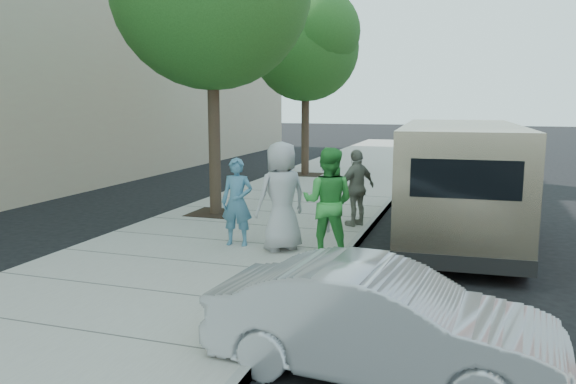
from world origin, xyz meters
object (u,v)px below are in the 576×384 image
object	(u,v)px
person_gray_shirt	(282,196)
person_officer	(237,202)
van	(458,180)
person_green_shirt	(328,202)
tree_far	(307,43)
person_striped_polo	(357,188)
sedan	(381,322)
parking_meter	(329,176)

from	to	relation	value
person_gray_shirt	person_officer	bearing A→B (deg)	-51.50
van	person_green_shirt	bearing A→B (deg)	-133.14
tree_far	person_striped_polo	bearing A→B (deg)	-66.30
person_striped_polo	tree_far	bearing A→B (deg)	-122.25
sedan	van	bearing A→B (deg)	-0.50
sedan	person_green_shirt	size ratio (longest dim) A/B	1.89
parking_meter	sedan	world-z (taller)	parking_meter
sedan	person_striped_polo	distance (m)	6.55
van	person_gray_shirt	bearing A→B (deg)	-144.72
person_gray_shirt	person_striped_polo	bearing A→B (deg)	-157.31
person_green_shirt	tree_far	bearing A→B (deg)	-71.89
tree_far	sedan	distance (m)	15.68
van	parking_meter	bearing A→B (deg)	-166.27
van	person_officer	world-z (taller)	van
sedan	parking_meter	bearing A→B (deg)	24.11
van	person_green_shirt	world-z (taller)	van
parking_meter	sedan	size ratio (longest dim) A/B	0.45
sedan	person_gray_shirt	size ratio (longest dim) A/B	1.82
person_officer	person_green_shirt	size ratio (longest dim) A/B	0.86
person_officer	person_striped_polo	bearing A→B (deg)	46.50
van	tree_far	bearing A→B (deg)	121.95
tree_far	person_gray_shirt	distance (m)	11.25
person_gray_shirt	person_green_shirt	bearing A→B (deg)	125.08
van	person_gray_shirt	xyz separation A→B (m)	(-2.99, -2.36, -0.12)
tree_far	person_striped_polo	size ratio (longest dim) A/B	3.90
person_gray_shirt	tree_far	bearing A→B (deg)	-123.12
person_green_shirt	parking_meter	bearing A→B (deg)	-76.30
sedan	person_green_shirt	distance (m)	4.14
parking_meter	sedan	xyz separation A→B (m)	(1.96, -5.53, -0.72)
sedan	person_striped_polo	world-z (taller)	person_striped_polo
person_officer	person_striped_polo	size ratio (longest dim) A/B	0.99
person_striped_polo	person_green_shirt	bearing A→B (deg)	34.05
person_striped_polo	sedan	bearing A→B (deg)	47.59
person_officer	person_green_shirt	xyz separation A→B (m)	(1.80, -0.19, 0.13)
person_striped_polo	parking_meter	bearing A→B (deg)	6.71
person_officer	van	bearing A→B (deg)	24.26
person_officer	person_green_shirt	world-z (taller)	person_green_shirt
person_gray_shirt	person_striped_polo	size ratio (longest dim) A/B	1.19
sedan	person_green_shirt	bearing A→B (deg)	26.52
tree_far	van	size ratio (longest dim) A/B	1.00
sedan	person_officer	distance (m)	5.22
parking_meter	person_green_shirt	xyz separation A→B (m)	(0.43, -1.72, -0.21)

